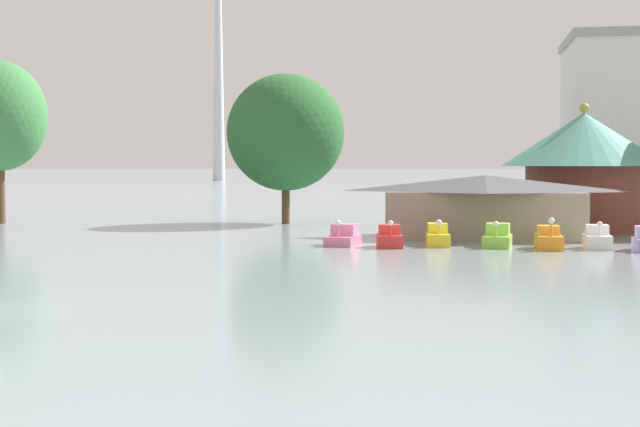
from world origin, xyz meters
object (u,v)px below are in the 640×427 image
object	(u,v)px
pedal_boat_yellow	(438,237)
pedal_boat_orange	(549,239)
green_roof_pavilion	(583,161)
pedal_boat_white	(597,239)
pedal_boat_lime	(497,238)
pedal_boat_pink	(343,237)
pedal_boat_red	(389,238)
boathouse	(485,205)
shoreline_tree_mid	(286,132)

from	to	relation	value
pedal_boat_yellow	pedal_boat_orange	bearing A→B (deg)	75.38
green_roof_pavilion	pedal_boat_white	bearing A→B (deg)	-93.75
pedal_boat_lime	pedal_boat_orange	distance (m)	2.97
pedal_boat_pink	pedal_boat_lime	distance (m)	8.99
pedal_boat_orange	pedal_boat_lime	bearing A→B (deg)	-108.90
pedal_boat_orange	pedal_boat_red	bearing A→B (deg)	-88.64
pedal_boat_lime	boathouse	bearing A→B (deg)	-167.94
pedal_boat_lime	pedal_boat_white	size ratio (longest dim) A/B	1.28
boathouse	green_roof_pavilion	size ratio (longest dim) A/B	1.15
pedal_boat_red	pedal_boat_yellow	size ratio (longest dim) A/B	0.84
pedal_boat_lime	pedal_boat_orange	world-z (taller)	pedal_boat_orange
pedal_boat_red	pedal_boat_orange	size ratio (longest dim) A/B	0.85
boathouse	shoreline_tree_mid	size ratio (longest dim) A/B	1.11
pedal_boat_lime	pedal_boat_orange	bearing A→B (deg)	78.51
pedal_boat_yellow	pedal_boat_white	xyz separation A→B (m)	(9.00, -0.41, 0.01)
pedal_boat_pink	pedal_boat_lime	bearing A→B (deg)	98.91
pedal_boat_orange	boathouse	world-z (taller)	boathouse
pedal_boat_yellow	pedal_boat_lime	bearing A→B (deg)	82.68
pedal_boat_red	boathouse	distance (m)	9.52
pedal_boat_lime	pedal_boat_white	bearing A→B (deg)	93.68
pedal_boat_pink	shoreline_tree_mid	distance (m)	20.95
pedal_boat_pink	shoreline_tree_mid	size ratio (longest dim) A/B	0.25
pedal_boat_lime	pedal_boat_yellow	bearing A→B (deg)	-85.72
pedal_boat_lime	green_roof_pavilion	bearing A→B (deg)	161.47
pedal_boat_yellow	pedal_boat_white	world-z (taller)	pedal_boat_white
pedal_boat_orange	pedal_boat_white	world-z (taller)	pedal_boat_orange
green_roof_pavilion	pedal_boat_yellow	bearing A→B (deg)	-125.83
pedal_boat_red	pedal_boat_orange	distance (m)	8.99
pedal_boat_red	pedal_boat_lime	world-z (taller)	pedal_boat_red
pedal_boat_orange	pedal_boat_pink	bearing A→B (deg)	-93.56
pedal_boat_yellow	green_roof_pavilion	xyz separation A→B (m)	(9.93, 13.75, 4.46)
pedal_boat_pink	boathouse	distance (m)	10.82
pedal_boat_red	pedal_boat_orange	bearing A→B (deg)	83.91
pedal_boat_white	green_roof_pavilion	world-z (taller)	green_roof_pavilion
pedal_boat_red	shoreline_tree_mid	distance (m)	22.84
green_roof_pavilion	shoreline_tree_mid	distance (m)	23.19
pedal_boat_red	boathouse	size ratio (longest dim) A/B	0.18
pedal_boat_orange	shoreline_tree_mid	xyz separation A→B (m)	(-19.03, 18.98, 6.81)
pedal_boat_red	pedal_boat_white	distance (m)	11.76
pedal_boat_pink	pedal_boat_red	distance (m)	2.96
pedal_boat_yellow	green_roof_pavilion	distance (m)	17.54
pedal_boat_lime	green_roof_pavilion	xyz separation A→B (m)	(6.48, 13.88, 4.46)
boathouse	pedal_boat_orange	bearing A→B (deg)	-64.54
boathouse	shoreline_tree_mid	xyz separation A→B (m)	(-15.59, 11.77, 5.22)
pedal_boat_yellow	shoreline_tree_mid	bearing A→B (deg)	-149.67
pedal_boat_pink	pedal_boat_orange	xyz separation A→B (m)	(11.80, -0.55, 0.05)
pedal_boat_white	boathouse	bearing A→B (deg)	-135.32
pedal_boat_white	pedal_boat_yellow	bearing A→B (deg)	-91.09
pedal_boat_lime	pedal_boat_white	world-z (taller)	pedal_boat_white
pedal_boat_yellow	green_roof_pavilion	size ratio (longest dim) A/B	0.24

